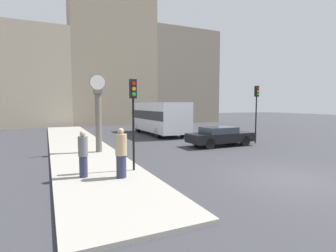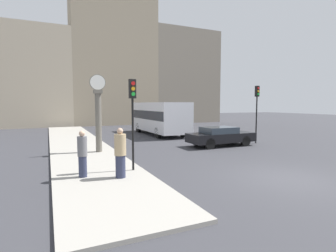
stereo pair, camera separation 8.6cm
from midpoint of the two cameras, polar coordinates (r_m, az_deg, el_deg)
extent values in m
plane|color=#38383D|center=(11.02, 24.31, -10.37)|extent=(120.00, 120.00, 0.00)
cube|color=#A39E93|center=(19.11, -19.31, -3.72)|extent=(3.51, 27.89, 0.12)
cube|color=#B7A88E|center=(36.49, -29.50, 9.30)|extent=(11.14, 5.00, 12.08)
cube|color=gray|center=(37.81, -12.01, 14.67)|extent=(11.20, 5.00, 18.67)
cube|color=gray|center=(41.28, 3.06, 10.54)|extent=(10.38, 5.00, 13.84)
cube|color=black|center=(17.87, 11.28, -2.40)|extent=(4.54, 1.77, 0.58)
cube|color=#2D3842|center=(17.71, 10.83, -0.85)|extent=(2.18, 1.59, 0.40)
cylinder|color=black|center=(19.36, 13.27, -2.60)|extent=(0.70, 0.22, 0.70)
cylinder|color=black|center=(18.18, 16.30, -3.14)|extent=(0.70, 0.22, 0.70)
cylinder|color=black|center=(17.76, 6.11, -3.15)|extent=(0.70, 0.22, 0.70)
cylinder|color=black|center=(16.47, 8.90, -3.81)|extent=(0.70, 0.22, 0.70)
cube|color=silver|center=(24.09, -2.17, 2.07)|extent=(2.60, 8.11, 2.58)
cube|color=#1E232D|center=(24.08, -2.17, 2.48)|extent=(2.62, 7.94, 0.76)
cylinder|color=black|center=(26.93, -1.97, -0.19)|extent=(0.28, 0.90, 0.90)
cylinder|color=black|center=(26.11, -6.65, -0.38)|extent=(0.28, 0.90, 0.90)
cylinder|color=black|center=(22.41, 3.07, -1.22)|extent=(0.28, 0.90, 0.90)
cylinder|color=black|center=(21.42, -2.41, -1.49)|extent=(0.28, 0.90, 0.90)
cylinder|color=black|center=(10.67, -7.75, -1.87)|extent=(0.09, 0.09, 2.91)
cube|color=black|center=(10.62, -7.86, 8.02)|extent=(0.26, 0.20, 0.76)
cylinder|color=red|center=(10.52, -7.68, 9.19)|extent=(0.15, 0.04, 0.15)
cylinder|color=orange|center=(10.50, -7.67, 8.05)|extent=(0.15, 0.04, 0.15)
cylinder|color=green|center=(10.49, -7.66, 6.91)|extent=(0.15, 0.04, 0.15)
cylinder|color=black|center=(19.67, 18.47, 1.24)|extent=(0.09, 0.09, 3.32)
cube|color=black|center=(19.66, 18.63, 7.18)|extent=(0.26, 0.20, 0.76)
cylinder|color=red|center=(19.58, 18.89, 7.80)|extent=(0.15, 0.04, 0.15)
cylinder|color=orange|center=(19.57, 18.87, 7.19)|extent=(0.15, 0.04, 0.15)
cylinder|color=green|center=(19.56, 18.85, 6.57)|extent=(0.15, 0.04, 0.15)
cylinder|color=#666056|center=(15.15, -15.07, 0.66)|extent=(0.34, 0.34, 3.27)
cube|color=#666056|center=(15.12, -15.21, 7.24)|extent=(0.44, 0.44, 0.20)
cylinder|color=#666056|center=(15.16, -15.25, 9.16)|extent=(0.88, 0.04, 0.88)
cylinder|color=white|center=(15.16, -15.25, 9.16)|extent=(0.81, 0.06, 0.81)
cylinder|color=#2D334C|center=(10.24, -18.15, -8.41)|extent=(0.30, 0.30, 0.78)
cylinder|color=slate|center=(10.10, -18.27, -4.24)|extent=(0.35, 0.35, 0.73)
sphere|color=tan|center=(10.03, -18.34, -1.59)|extent=(0.21, 0.21, 0.21)
cylinder|color=#2D334C|center=(9.84, -10.37, -8.64)|extent=(0.36, 0.36, 0.83)
cylinder|color=tan|center=(9.68, -10.44, -4.03)|extent=(0.42, 0.42, 0.77)
sphere|color=tan|center=(9.62, -10.49, -1.09)|extent=(0.22, 0.22, 0.22)
camera|label=1|loc=(0.04, -90.16, -0.01)|focal=28.00mm
camera|label=2|loc=(0.04, 89.84, 0.01)|focal=28.00mm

